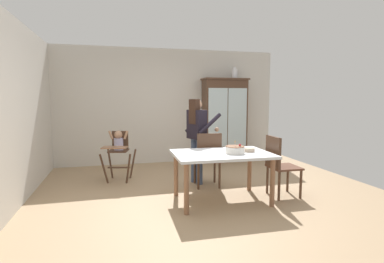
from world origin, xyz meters
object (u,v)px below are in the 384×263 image
Objects in this scene: adult_person at (197,131)px; dining_chair_right_end at (278,162)px; ceramic_vase at (235,74)px; dining_table at (222,159)px; birthday_cake at (235,150)px; serving_bowl at (249,150)px; high_chair_with_toddler at (118,146)px; china_cabinet at (224,120)px; dining_chair_far_side at (208,156)px.

adult_person is 1.52m from dining_chair_right_end.
ceramic_vase is at bearing -60.94° from adult_person.
dining_table is 5.21× the size of birthday_cake.
dining_table is 0.45m from serving_bowl.
high_chair_with_toddler is at bearing 57.96° from dining_chair_right_end.
birthday_cake is at bearing -112.28° from ceramic_vase.
china_cabinet is at bearing -1.78° from dining_chair_right_end.
ceramic_vase reaches higher than birthday_cake.
china_cabinet is 2.10× the size of dining_chair_right_end.
birthday_cake is 0.81m from dining_chair_right_end.
dining_table is at bearing -115.91° from ceramic_vase.
dining_chair_far_side is at bearing 89.19° from dining_table.
high_chair_with_toddler is 3.39× the size of birthday_cake.
china_cabinet is 2.06m from adult_person.
ceramic_vase is 2.87m from dining_chair_far_side.
china_cabinet is 2.80m from serving_bowl.
high_chair_with_toddler is at bearing -23.72° from dining_chair_far_side.
adult_person is 1.17m from serving_bowl.
adult_person is (-1.17, -1.70, -0.05)m from china_cabinet.
dining_table is (1.47, -1.54, -0.01)m from high_chair_with_toddler.
dining_chair_far_side is 1.18m from dining_chair_right_end.
ceramic_vase is at bearing -117.19° from dining_chair_far_side.
dining_chair_far_side is (-0.42, 0.71, -0.21)m from serving_bowl.
high_chair_with_toddler is at bearing 133.68° from dining_table.
china_cabinet is 2.10× the size of dining_chair_far_side.
dining_table is 0.71m from dining_chair_far_side.
ceramic_vase reaches higher than dining_chair_far_side.
china_cabinet is 1.38× the size of dining_table.
adult_person is 5.47× the size of birthday_cake.
adult_person is (-1.42, -1.70, -1.17)m from ceramic_vase.
serving_bowl is (-0.89, -2.72, -1.37)m from ceramic_vase.
high_chair_with_toddler is 1.71m from dining_chair_far_side.
dining_table is (-1.32, -2.71, -1.49)m from ceramic_vase.
high_chair_with_toddler is 2.14m from dining_table.
serving_bowl is at bearing 18.34° from birthday_cake.
high_chair_with_toddler is 0.62× the size of adult_person.
birthday_cake reaches higher than serving_bowl.
adult_person is 8.50× the size of serving_bowl.
birthday_cake is at bearing -161.66° from serving_bowl.
china_cabinet is at bearing -55.67° from adult_person.
ceramic_vase is at bearing 67.72° from birthday_cake.
serving_bowl is 0.19× the size of dining_chair_right_end.
serving_bowl is 0.19× the size of dining_chair_far_side.
serving_bowl is at bearing -108.08° from ceramic_vase.
china_cabinet is at bearing -111.95° from dining_chair_far_side.
dining_chair_far_side reaches higher than serving_bowl.
dining_chair_right_end reaches higher than dining_table.
high_chair_with_toddler is at bearing -155.36° from china_cabinet.
china_cabinet reaches higher than dining_table.
ceramic_vase is 3.32m from birthday_cake.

